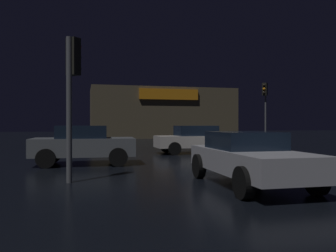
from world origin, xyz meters
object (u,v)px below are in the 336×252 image
(store_building, at_px, (161,113))
(traffic_signal_main, at_px, (72,81))
(car_crossing, at_px, (83,144))
(car_near, at_px, (248,157))
(car_far, at_px, (196,139))
(traffic_signal_opposite, at_px, (265,99))

(store_building, height_order, traffic_signal_main, store_building)
(store_building, xyz_separation_m, car_crossing, (-9.08, -26.69, -2.08))
(car_near, distance_m, car_far, 9.78)
(traffic_signal_main, height_order, car_far, traffic_signal_main)
(car_near, bearing_deg, car_far, 79.58)
(car_crossing, bearing_deg, car_near, -53.59)
(store_building, distance_m, car_near, 32.83)
(store_building, bearing_deg, traffic_signal_main, -106.88)
(traffic_signal_opposite, relative_size, car_near, 1.00)
(car_near, xyz_separation_m, car_far, (1.77, 9.62, 0.05))
(traffic_signal_main, xyz_separation_m, car_far, (6.27, 8.08, -2.00))
(traffic_signal_main, relative_size, traffic_signal_opposite, 0.88)
(traffic_signal_main, bearing_deg, car_far, 52.20)
(car_far, bearing_deg, car_crossing, -146.81)
(traffic_signal_opposite, bearing_deg, car_far, -147.83)
(car_far, bearing_deg, store_building, 82.26)
(store_building, height_order, car_far, store_building)
(traffic_signal_main, distance_m, car_far, 10.41)
(car_near, bearing_deg, traffic_signal_opposite, 58.96)
(traffic_signal_opposite, relative_size, car_crossing, 1.12)
(traffic_signal_main, xyz_separation_m, traffic_signal_opposite, (12.73, 12.15, 0.59))
(car_near, bearing_deg, store_building, 81.46)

